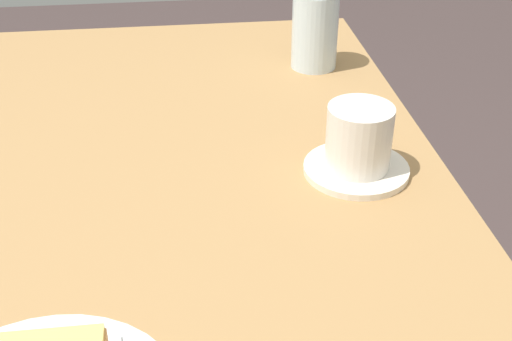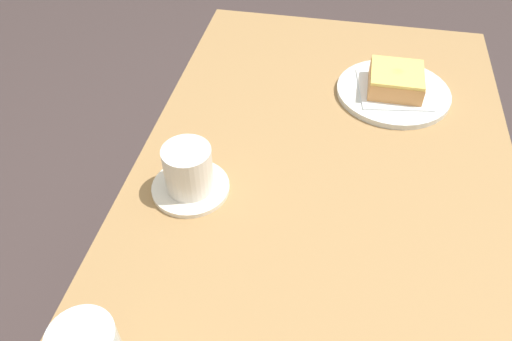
# 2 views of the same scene
# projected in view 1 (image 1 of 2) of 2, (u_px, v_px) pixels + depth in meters

# --- Properties ---
(table) EXTENTS (1.14, 0.64, 0.72)m
(table) POSITION_uv_depth(u_px,v_px,m) (185.00, 257.00, 0.80)
(table) COLOR #A17849
(table) RESTS_ON ground_plane
(water_glass) EXTENTS (0.07, 0.07, 0.12)m
(water_glass) POSITION_uv_depth(u_px,v_px,m) (315.00, 31.00, 1.05)
(water_glass) COLOR silver
(water_glass) RESTS_ON table
(coffee_cup) EXTENTS (0.12, 0.12, 0.09)m
(coffee_cup) POSITION_uv_depth(u_px,v_px,m) (358.00, 144.00, 0.79)
(coffee_cup) COLOR white
(coffee_cup) RESTS_ON table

